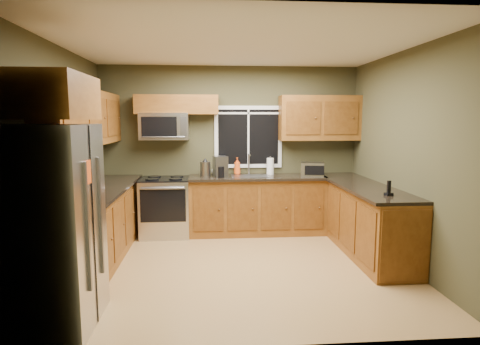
{
  "coord_description": "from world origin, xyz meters",
  "views": [
    {
      "loc": [
        -0.36,
        -4.83,
        1.84
      ],
      "look_at": [
        0.05,
        0.35,
        1.15
      ],
      "focal_mm": 30.0,
      "sensor_mm": 36.0,
      "label": 1
    }
  ],
  "objects": [
    {
      "name": "floor",
      "position": [
        0.0,
        0.0,
        0.0
      ],
      "size": [
        4.2,
        4.2,
        0.0
      ],
      "primitive_type": "plane",
      "color": "#A57C48",
      "rests_on": "ground"
    },
    {
      "name": "ceiling",
      "position": [
        0.0,
        0.0,
        2.7
      ],
      "size": [
        4.2,
        4.2,
        0.0
      ],
      "primitive_type": "plane",
      "rotation": [
        3.14,
        0.0,
        0.0
      ],
      "color": "white",
      "rests_on": "back_wall"
    },
    {
      "name": "back_wall",
      "position": [
        0.0,
        1.8,
        1.35
      ],
      "size": [
        4.2,
        0.0,
        4.2
      ],
      "primitive_type": "plane",
      "rotation": [
        1.57,
        0.0,
        0.0
      ],
      "color": "#3E3C24",
      "rests_on": "ground"
    },
    {
      "name": "front_wall",
      "position": [
        0.0,
        -1.8,
        1.35
      ],
      "size": [
        4.2,
        0.0,
        4.2
      ],
      "primitive_type": "plane",
      "rotation": [
        -1.57,
        0.0,
        0.0
      ],
      "color": "#3E3C24",
      "rests_on": "ground"
    },
    {
      "name": "left_wall",
      "position": [
        -2.1,
        0.0,
        1.35
      ],
      "size": [
        0.0,
        3.6,
        3.6
      ],
      "primitive_type": "plane",
      "rotation": [
        1.57,
        0.0,
        1.57
      ],
      "color": "#3E3C24",
      "rests_on": "ground"
    },
    {
      "name": "right_wall",
      "position": [
        2.1,
        0.0,
        1.35
      ],
      "size": [
        0.0,
        3.6,
        3.6
      ],
      "primitive_type": "plane",
      "rotation": [
        1.57,
        0.0,
        -1.57
      ],
      "color": "#3E3C24",
      "rests_on": "ground"
    },
    {
      "name": "window",
      "position": [
        0.3,
        1.78,
        1.55
      ],
      "size": [
        1.12,
        0.03,
        1.02
      ],
      "color": "white",
      "rests_on": "back_wall"
    },
    {
      "name": "base_cabinets_left",
      "position": [
        -1.8,
        0.48,
        0.45
      ],
      "size": [
        0.6,
        2.65,
        0.9
      ],
      "primitive_type": "cube",
      "color": "brown",
      "rests_on": "ground"
    },
    {
      "name": "countertop_left",
      "position": [
        -1.78,
        0.48,
        0.92
      ],
      "size": [
        0.65,
        2.65,
        0.04
      ],
      "primitive_type": "cube",
      "color": "black",
      "rests_on": "base_cabinets_left"
    },
    {
      "name": "base_cabinets_back",
      "position": [
        0.42,
        1.5,
        0.45
      ],
      "size": [
        2.17,
        0.6,
        0.9
      ],
      "primitive_type": "cube",
      "color": "brown",
      "rests_on": "ground"
    },
    {
      "name": "countertop_back",
      "position": [
        0.42,
        1.48,
        0.92
      ],
      "size": [
        2.17,
        0.65,
        0.04
      ],
      "primitive_type": "cube",
      "color": "black",
      "rests_on": "base_cabinets_back"
    },
    {
      "name": "base_cabinets_peninsula",
      "position": [
        1.8,
        0.54,
        0.45
      ],
      "size": [
        0.6,
        2.52,
        0.9
      ],
      "color": "brown",
      "rests_on": "ground"
    },
    {
      "name": "countertop_peninsula",
      "position": [
        1.78,
        0.55,
        0.92
      ],
      "size": [
        0.65,
        2.5,
        0.04
      ],
      "primitive_type": "cube",
      "color": "black",
      "rests_on": "base_cabinets_peninsula"
    },
    {
      "name": "upper_cabinets_left",
      "position": [
        -1.94,
        0.48,
        1.86
      ],
      "size": [
        0.33,
        2.65,
        0.72
      ],
      "primitive_type": "cube",
      "color": "brown",
      "rests_on": "left_wall"
    },
    {
      "name": "upper_cabinets_back_left",
      "position": [
        -0.85,
        1.64,
        2.07
      ],
      "size": [
        1.3,
        0.33,
        0.3
      ],
      "primitive_type": "cube",
      "color": "brown",
      "rests_on": "back_wall"
    },
    {
      "name": "upper_cabinets_back_right",
      "position": [
        1.45,
        1.64,
        1.86
      ],
      "size": [
        1.3,
        0.33,
        0.72
      ],
      "primitive_type": "cube",
      "color": "brown",
      "rests_on": "back_wall"
    },
    {
      "name": "upper_cabinet_over_fridge",
      "position": [
        -1.74,
        -1.3,
        2.03
      ],
      "size": [
        0.72,
        0.9,
        0.38
      ],
      "primitive_type": "cube",
      "color": "brown",
      "rests_on": "left_wall"
    },
    {
      "name": "refrigerator",
      "position": [
        -1.74,
        -1.3,
        0.9
      ],
      "size": [
        0.74,
        0.9,
        1.8
      ],
      "color": "#B7B7BC",
      "rests_on": "ground"
    },
    {
      "name": "range",
      "position": [
        -1.05,
        1.47,
        0.47
      ],
      "size": [
        0.76,
        0.69,
        0.94
      ],
      "color": "#B7B7BC",
      "rests_on": "ground"
    },
    {
      "name": "microwave",
      "position": [
        -1.05,
        1.61,
        1.73
      ],
      "size": [
        0.76,
        0.41,
        0.42
      ],
      "color": "#B7B7BC",
      "rests_on": "back_wall"
    },
    {
      "name": "sink",
      "position": [
        0.3,
        1.49,
        0.95
      ],
      "size": [
        0.6,
        0.42,
        0.36
      ],
      "color": "slate",
      "rests_on": "countertop_back"
    },
    {
      "name": "toaster_oven",
      "position": [
        1.29,
        1.38,
        1.05
      ],
      "size": [
        0.4,
        0.34,
        0.22
      ],
      "color": "#B7B7BC",
      "rests_on": "countertop_back"
    },
    {
      "name": "coffee_maker",
      "position": [
        -0.18,
        1.43,
        1.09
      ],
      "size": [
        0.24,
        0.3,
        0.33
      ],
      "color": "slate",
      "rests_on": "countertop_back"
    },
    {
      "name": "kettle",
      "position": [
        -0.41,
        1.45,
        1.08
      ],
      "size": [
        0.19,
        0.19,
        0.3
      ],
      "color": "#B7B7BC",
      "rests_on": "countertop_back"
    },
    {
      "name": "paper_towel_roll",
      "position": [
        0.65,
        1.65,
        1.08
      ],
      "size": [
        0.15,
        0.15,
        0.3
      ],
      "color": "white",
      "rests_on": "countertop_back"
    },
    {
      "name": "soap_bottle_a",
      "position": [
        0.11,
        1.69,
        1.08
      ],
      "size": [
        0.14,
        0.14,
        0.28
      ],
      "primitive_type": "imported",
      "rotation": [
        0.0,
        0.0,
        -0.35
      ],
      "color": "#E44F15",
      "rests_on": "countertop_back"
    },
    {
      "name": "soap_bottle_c",
      "position": [
        -0.25,
        1.7,
        1.02
      ],
      "size": [
        0.16,
        0.16,
        0.16
      ],
      "primitive_type": "imported",
      "rotation": [
        0.0,
        0.0,
        0.34
      ],
      "color": "white",
      "rests_on": "countertop_back"
    },
    {
      "name": "cordless_phone",
      "position": [
        1.78,
        -0.29,
        0.99
      ],
      "size": [
        0.09,
        0.09,
        0.18
      ],
      "color": "black",
      "rests_on": "countertop_peninsula"
    }
  ]
}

